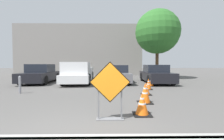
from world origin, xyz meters
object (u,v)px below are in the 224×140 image
at_px(road_closed_sign, 110,87).
at_px(parked_car_second, 117,74).
at_px(traffic_cone_nearest, 142,104).
at_px(traffic_cone_fifth, 151,81).
at_px(bollard_nearest, 20,84).
at_px(traffic_cone_third, 146,89).
at_px(traffic_cone_fourth, 148,84).
at_px(parked_car_nearest, 41,74).
at_px(pickup_truck, 78,74).
at_px(parked_car_third, 156,74).
at_px(traffic_cone_second, 145,93).

distance_m(road_closed_sign, parked_car_second, 8.28).
bearing_deg(traffic_cone_nearest, traffic_cone_fifth, 72.09).
bearing_deg(traffic_cone_fifth, bollard_nearest, -162.03).
distance_m(traffic_cone_third, parked_car_second, 5.17).
bearing_deg(traffic_cone_fourth, parked_car_nearest, 156.57).
xyz_separation_m(road_closed_sign, parked_car_second, (0.59, 8.26, -0.20)).
distance_m(traffic_cone_nearest, pickup_truck, 8.13).
height_order(traffic_cone_fifth, parked_car_third, parked_car_third).
bearing_deg(road_closed_sign, parked_car_nearest, 124.37).
relative_size(parked_car_second, parked_car_third, 1.00).
distance_m(traffic_cone_third, pickup_truck, 6.20).
xyz_separation_m(traffic_cone_fourth, traffic_cone_fifth, (0.51, 1.29, 0.04)).
bearing_deg(parked_car_second, traffic_cone_third, 101.77).
bearing_deg(traffic_cone_fourth, pickup_truck, 146.88).
bearing_deg(bollard_nearest, parked_car_nearest, 102.77).
bearing_deg(parked_car_nearest, parked_car_second, 178.99).
bearing_deg(traffic_cone_fifth, traffic_cone_third, -109.90).
height_order(traffic_cone_second, parked_car_third, parked_car_third).
bearing_deg(traffic_cone_nearest, pickup_truck, 114.58).
relative_size(traffic_cone_nearest, bollard_nearest, 0.73).
distance_m(traffic_cone_second, traffic_cone_fourth, 3.14).
bearing_deg(parked_car_third, traffic_cone_second, 71.57).
height_order(traffic_cone_nearest, traffic_cone_second, traffic_cone_second).
bearing_deg(bollard_nearest, road_closed_sign, -38.92).
relative_size(traffic_cone_fifth, parked_car_nearest, 0.16).
relative_size(traffic_cone_fourth, bollard_nearest, 0.72).
relative_size(traffic_cone_nearest, parked_car_second, 0.14).
xyz_separation_m(road_closed_sign, traffic_cone_fourth, (2.23, 4.72, -0.55)).
distance_m(traffic_cone_fourth, pickup_truck, 5.61).
relative_size(traffic_cone_nearest, pickup_truck, 0.12).
bearing_deg(road_closed_sign, traffic_cone_third, 61.75).
relative_size(road_closed_sign, traffic_cone_second, 2.03).
xyz_separation_m(traffic_cone_fourth, pickup_truck, (-4.68, 3.06, 0.43)).
bearing_deg(traffic_cone_second, parked_car_third, 69.63).
distance_m(traffic_cone_fifth, pickup_truck, 5.50).
distance_m(traffic_cone_third, traffic_cone_fourth, 1.57).
distance_m(traffic_cone_second, traffic_cone_third, 1.58).
distance_m(traffic_cone_fifth, bollard_nearest, 7.64).
bearing_deg(parked_car_nearest, parked_car_third, 176.61).
bearing_deg(traffic_cone_third, parked_car_second, 102.90).
distance_m(parked_car_nearest, pickup_truck, 3.09).
bearing_deg(road_closed_sign, traffic_cone_nearest, 22.89).
relative_size(traffic_cone_fifth, parked_car_third, 0.16).
relative_size(traffic_cone_fifth, pickup_truck, 0.13).
bearing_deg(traffic_cone_third, pickup_truck, 132.66).
height_order(traffic_cone_fourth, parked_car_third, parked_car_third).
xyz_separation_m(parked_car_nearest, parked_car_second, (6.11, 0.17, -0.03)).
distance_m(traffic_cone_fourth, parked_car_third, 3.55).
height_order(traffic_cone_third, traffic_cone_fifth, traffic_cone_fifth).
relative_size(traffic_cone_fourth, traffic_cone_fifth, 0.90).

